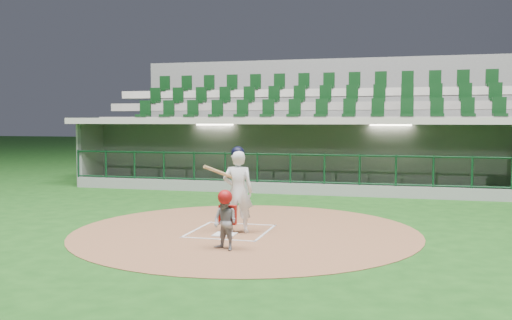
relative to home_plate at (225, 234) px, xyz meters
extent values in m
plane|color=#154313|center=(0.00, 0.70, -0.02)|extent=(120.00, 120.00, 0.00)
cylinder|color=brown|center=(0.30, 0.50, -0.02)|extent=(7.20, 7.20, 0.01)
cube|color=white|center=(0.00, 0.00, 0.00)|extent=(0.43, 0.43, 0.02)
cube|color=white|center=(-0.75, 0.40, 0.00)|extent=(0.05, 1.80, 0.01)
cube|color=silver|center=(0.75, 0.40, 0.00)|extent=(0.05, 1.80, 0.01)
cube|color=white|center=(0.00, 1.25, 0.00)|extent=(1.55, 0.05, 0.01)
cube|color=silver|center=(0.00, -0.45, 0.00)|extent=(1.55, 0.05, 0.01)
cube|color=slate|center=(0.00, 8.20, -0.57)|extent=(15.00, 3.00, 0.10)
cube|color=slate|center=(0.00, 9.80, 0.83)|extent=(15.00, 0.20, 2.70)
cube|color=#BCB5A6|center=(0.00, 9.68, 1.08)|extent=(13.50, 0.04, 0.90)
cube|color=gray|center=(-7.50, 8.20, 0.83)|extent=(0.20, 3.00, 2.70)
cube|color=#AAA49A|center=(0.00, 7.95, 2.28)|extent=(15.40, 3.50, 0.20)
cube|color=gray|center=(0.00, 6.65, 0.13)|extent=(15.00, 0.15, 0.40)
cube|color=black|center=(0.00, 6.65, 1.70)|extent=(15.00, 0.01, 0.95)
cube|color=brown|center=(0.00, 9.25, -0.30)|extent=(12.75, 0.40, 0.45)
cube|color=white|center=(-3.00, 8.20, 2.15)|extent=(1.30, 0.35, 0.04)
cube|color=white|center=(3.00, 8.20, 2.15)|extent=(1.30, 0.35, 0.04)
imported|color=#9D1710|center=(-3.85, 8.77, 0.34)|extent=(1.25, 0.94, 1.73)
imported|color=maroon|center=(-2.15, 8.78, 0.35)|extent=(1.10, 0.81, 1.74)
imported|color=maroon|center=(1.66, 8.84, 0.44)|extent=(1.07, 0.85, 1.92)
imported|color=#B51317|center=(3.75, 8.88, 0.37)|extent=(1.68, 0.63, 1.78)
cube|color=slate|center=(0.00, 11.45, 1.13)|extent=(17.00, 6.50, 2.50)
cube|color=gray|center=(0.00, 9.95, 2.28)|extent=(16.60, 0.95, 0.30)
cube|color=gray|center=(0.00, 10.90, 2.83)|extent=(16.60, 0.95, 0.30)
cube|color=#AEA89D|center=(0.00, 11.85, 3.38)|extent=(16.60, 0.95, 0.30)
cube|color=slate|center=(0.00, 14.80, 2.50)|extent=(17.00, 0.25, 5.05)
imported|color=white|center=(0.18, 0.32, 0.84)|extent=(0.68, 0.50, 1.70)
sphere|color=black|center=(0.18, 0.32, 1.63)|extent=(0.28, 0.28, 0.28)
cylinder|color=tan|center=(-0.07, 0.07, 1.23)|extent=(0.58, 0.79, 0.39)
imported|color=gray|center=(0.42, -1.26, 0.49)|extent=(0.60, 0.54, 1.00)
sphere|color=#9E1111|center=(0.42, -1.26, 0.94)|extent=(0.26, 0.26, 0.26)
cube|color=#A91712|center=(0.42, -1.11, 0.60)|extent=(0.32, 0.10, 0.35)
camera|label=1|loc=(3.52, -10.81, 2.30)|focal=40.00mm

